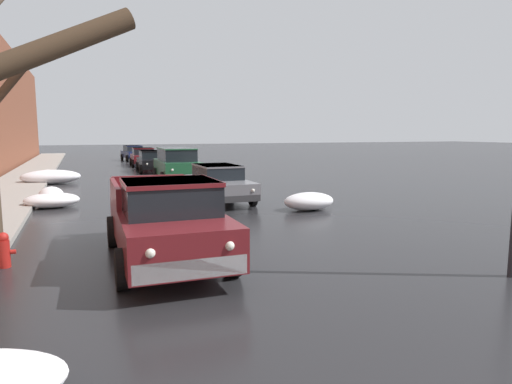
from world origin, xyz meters
name	(u,v)px	position (x,y,z in m)	size (l,w,h in m)	color
snow_bank_along_left_kerb	(309,201)	(4.42, 12.63, 0.30)	(1.81, 1.15, 0.61)	white
snow_bank_mid_block_left	(50,177)	(-4.31, 24.45, 0.36)	(2.90, 1.37, 0.75)	white
snow_bank_along_right_kerb	(51,199)	(-3.88, 16.48, 0.29)	(1.86, 1.20, 0.73)	white
pickup_truck_maroon_approaching_near_lane	(166,220)	(-1.27, 8.24, 0.88)	(2.24, 5.18, 1.76)	maroon
sedan_grey_parked_kerbside_close	(219,182)	(2.07, 15.52, 0.75)	(1.90, 4.42, 1.42)	slate
suv_green_parked_kerbside_mid	(177,163)	(2.04, 23.28, 0.99)	(2.23, 4.71, 1.82)	#1E5633
sedan_black_parked_far_down_block	(152,161)	(1.69, 29.83, 0.75)	(2.05, 4.43, 1.42)	black
sedan_maroon_queued_behind_truck	(143,156)	(1.85, 35.44, 0.75)	(2.08, 4.07, 1.42)	maroon
sedan_darkblue_at_far_intersection	(133,153)	(1.86, 42.51, 0.75)	(2.13, 4.15, 1.42)	navy
fire_hydrant	(4,250)	(-4.33, 9.00, 0.36)	(0.42, 0.22, 0.71)	#B21E19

